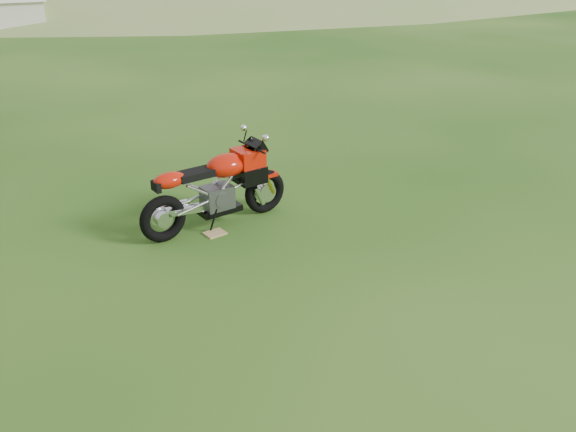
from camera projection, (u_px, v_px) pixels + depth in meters
ground at (320, 275)px, 7.04m from camera, size 120.00×120.00×0.00m
sport_motorcycle at (215, 183)px, 7.92m from camera, size 1.95×0.50×1.17m
plywood_board at (215, 233)px, 7.95m from camera, size 0.26×0.21×0.02m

